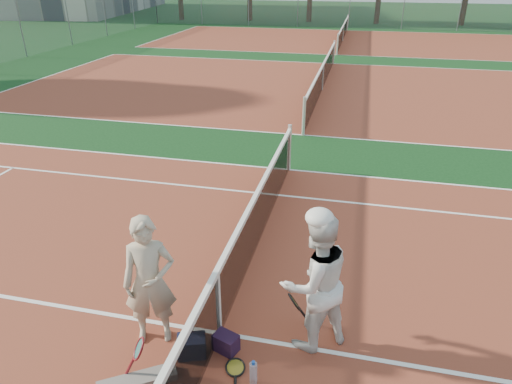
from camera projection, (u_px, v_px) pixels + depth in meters
ground at (220, 333)px, 5.93m from camera, size 130.00×130.00×0.00m
court_main at (220, 333)px, 5.93m from camera, size 23.77×10.97×0.01m
court_far_a at (322, 90)px, 17.72m from camera, size 23.77×10.97×0.01m
court_far_b at (343, 41)px, 29.51m from camera, size 23.77×10.97×0.01m
net_main at (218, 303)px, 5.71m from camera, size 0.10×10.98×1.02m
net_far_a at (323, 76)px, 17.50m from camera, size 0.10×10.98×1.02m
net_far_b at (343, 32)px, 29.29m from camera, size 0.10×10.98×1.02m
fence_back at (350, 7)px, 34.96m from camera, size 32.00×0.06×3.00m
player_a at (150, 282)px, 5.50m from camera, size 0.74×0.62×1.74m
player_b at (315, 282)px, 5.41m from camera, size 1.13×1.09×1.84m
racket_red at (140, 359)px, 5.20m from camera, size 0.39×0.38×0.55m
racket_black_held at (294, 311)px, 5.93m from camera, size 0.42×0.40×0.53m
racket_spare at (235, 367)px, 5.41m from camera, size 0.42×0.65×0.03m
sports_bag_navy at (192, 346)px, 5.55m from camera, size 0.40×0.33×0.27m
sports_bag_purple at (226, 343)px, 5.62m from camera, size 0.35×0.29×0.24m
net_cover_canvas at (137, 381)px, 5.20m from camera, size 0.86×0.65×0.09m
water_bottle at (253, 374)px, 5.16m from camera, size 0.09×0.09×0.30m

